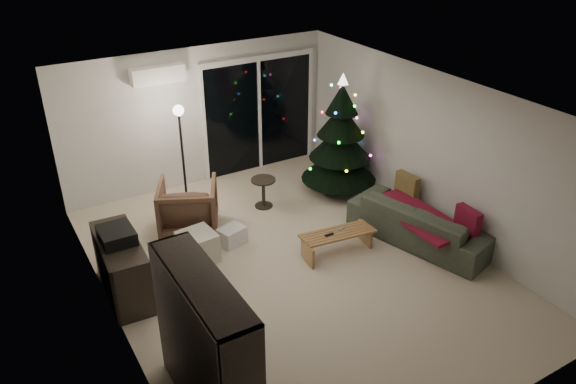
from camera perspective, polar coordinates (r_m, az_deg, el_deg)
name	(u,v)px	position (r m, az deg, el deg)	size (l,w,h in m)	color
room	(269,159)	(9.00, -1.93, 3.41)	(6.50, 7.51, 2.60)	beige
bookshelf	(186,356)	(5.70, -10.28, -16.08)	(0.42, 1.67, 1.67)	black
media_cabinet	(122,267)	(7.77, -16.50, -7.34)	(0.50, 1.32, 0.83)	black
stereo	(117,235)	(7.50, -17.01, -4.21)	(0.42, 0.50, 0.18)	black
armchair	(188,207)	(8.96, -10.10, -1.48)	(0.89, 0.91, 0.83)	brown
ottoman	(198,247)	(8.31, -9.15, -5.50)	(0.49, 0.49, 0.44)	beige
cardboard_box_a	(161,262)	(8.25, -12.74, -6.90)	(0.37, 0.29, 0.27)	silver
cardboard_box_b	(232,236)	(8.66, -5.73, -4.44)	(0.39, 0.29, 0.27)	silver
side_table	(263,193)	(9.57, -2.51, -0.08)	(0.42, 0.42, 0.52)	black
floor_lamp	(183,159)	(9.46, -10.61, 3.28)	(0.28, 0.28, 1.76)	black
sofa	(421,222)	(8.83, 13.39, -3.00)	(2.22, 0.87, 0.65)	#4F5647
sofa_throw	(417,216)	(8.69, 13.01, -2.36)	(0.69, 1.60, 0.05)	maroon
cushion_a	(407,186)	(9.26, 12.00, 0.57)	(0.13, 0.43, 0.43)	brown
cushion_b	(468,222)	(8.49, 17.78, -2.92)	(0.13, 0.43, 0.43)	maroon
coffee_table	(337,242)	(8.42, 5.02, -5.12)	(1.10, 0.38, 0.35)	#AA814F
remote_a	(329,235)	(8.24, 4.22, -4.35)	(0.14, 0.04, 0.02)	black
remote_b	(341,229)	(8.40, 5.43, -3.72)	(0.13, 0.04, 0.02)	slate
christmas_tree	(340,135)	(9.79, 5.35, 5.82)	(1.34, 1.34, 2.16)	black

